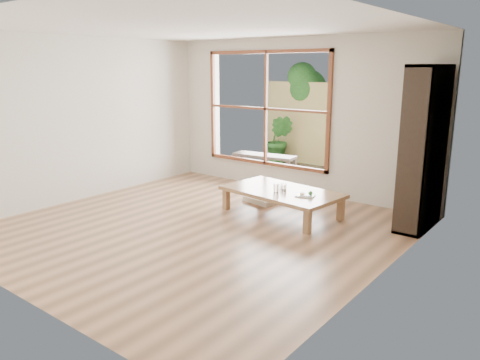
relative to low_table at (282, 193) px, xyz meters
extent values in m
plane|color=tan|center=(-0.56, -1.16, -0.33)|extent=(5.00, 5.00, 0.00)
cube|color=#987249|center=(0.00, 0.00, 0.02)|extent=(1.79, 1.15, 0.05)
cube|color=#987249|center=(-0.80, -0.30, -0.17)|extent=(0.09, 0.09, 0.32)
cube|color=#987249|center=(-0.71, 0.48, -0.17)|extent=(0.09, 0.09, 0.32)
cube|color=#987249|center=(0.71, -0.48, -0.17)|extent=(0.09, 0.09, 0.32)
cube|color=#987249|center=(0.80, 0.30, -0.17)|extent=(0.09, 0.09, 0.32)
cube|color=beige|center=(-0.58, 0.45, -0.29)|extent=(0.64, 0.64, 0.08)
cube|color=black|center=(1.75, 0.69, 0.75)|extent=(0.34, 0.97, 2.15)
cylinder|color=silver|center=(0.01, -0.17, 0.11)|extent=(0.07, 0.07, 0.14)
cylinder|color=silver|center=(0.05, -0.02, 0.09)|extent=(0.07, 0.07, 0.10)
cylinder|color=silver|center=(0.00, 0.06, 0.09)|extent=(0.07, 0.07, 0.09)
cylinder|color=silver|center=(-0.03, 0.05, 0.09)|extent=(0.07, 0.07, 0.09)
cube|color=white|center=(0.44, -0.08, 0.05)|extent=(0.29, 0.23, 0.02)
sphere|color=#367F33|center=(0.50, -0.05, 0.09)|extent=(0.06, 0.06, 0.06)
cube|color=orange|center=(0.41, -0.12, 0.07)|extent=(0.05, 0.05, 0.02)
cube|color=beige|center=(0.38, -0.06, 0.07)|extent=(0.06, 0.06, 0.02)
cylinder|color=silver|center=(0.47, -0.14, 0.07)|extent=(0.14, 0.04, 0.01)
cube|color=#383029|center=(-1.16, 2.40, -0.33)|extent=(2.80, 2.00, 0.05)
cube|color=black|center=(-1.66, 1.92, 0.08)|extent=(1.31, 0.53, 0.05)
cube|color=black|center=(-2.23, 1.70, -0.13)|extent=(0.07, 0.07, 0.35)
cube|color=black|center=(-2.27, 1.99, -0.13)|extent=(0.07, 0.07, 0.35)
cube|color=black|center=(-1.05, 1.86, -0.13)|extent=(0.07, 0.07, 0.35)
cube|color=black|center=(-1.09, 2.14, -0.13)|extent=(0.07, 0.07, 0.35)
cube|color=#D3BA6C|center=(-1.16, 3.40, 0.57)|extent=(2.80, 0.06, 1.80)
imported|color=#306A27|center=(-0.17, 3.16, 0.20)|extent=(1.04, 0.94, 1.00)
imported|color=#306A27|center=(-2.03, 3.03, 0.23)|extent=(0.68, 0.60, 1.07)
cylinder|color=#4C3D2D|center=(-1.86, 3.70, 0.47)|extent=(0.14, 0.14, 1.60)
sphere|color=#306A27|center=(-1.74, 3.70, 1.32)|extent=(0.84, 0.84, 0.84)
sphere|color=#306A27|center=(-2.01, 3.78, 1.12)|extent=(0.70, 0.70, 0.70)
sphere|color=#306A27|center=(-1.83, 3.60, 1.57)|extent=(0.64, 0.64, 0.64)
camera|label=1|loc=(3.55, -5.57, 1.79)|focal=35.00mm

